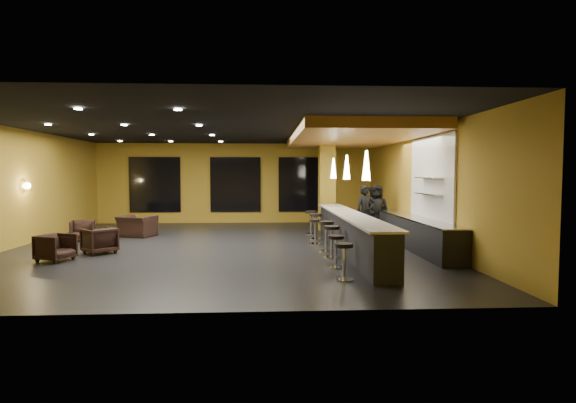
{
  "coord_description": "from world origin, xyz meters",
  "views": [
    {
      "loc": [
        1.26,
        -13.4,
        2.14
      ],
      "look_at": [
        2.0,
        0.5,
        1.3
      ],
      "focal_mm": 28.0,
      "sensor_mm": 36.0,
      "label": 1
    }
  ],
  "objects_px": {
    "armchair_a": "(56,248)",
    "bar_stool_2": "(332,237)",
    "column": "(327,185)",
    "pendant_2": "(333,168)",
    "staff_a": "(366,212)",
    "bar_stool_0": "(344,257)",
    "armchair_d": "(137,226)",
    "prep_counter": "(414,233)",
    "armchair_b": "(99,241)",
    "bar_counter": "(349,233)",
    "staff_b": "(375,211)",
    "staff_c": "(377,210)",
    "bar_stool_4": "(315,228)",
    "bar_stool_1": "(336,247)",
    "bar_stool_5": "(316,223)",
    "bar_stool_6": "(311,219)",
    "pendant_0": "(366,165)",
    "bar_stool_3": "(326,232)",
    "pendant_1": "(347,167)",
    "armchair_c": "(83,230)"
  },
  "relations": [
    {
      "from": "armchair_a",
      "to": "bar_stool_2",
      "type": "height_order",
      "value": "bar_stool_2"
    },
    {
      "from": "column",
      "to": "pendant_2",
      "type": "relative_size",
      "value": 5.0
    },
    {
      "from": "staff_a",
      "to": "bar_stool_0",
      "type": "distance_m",
      "value": 6.16
    },
    {
      "from": "armchair_d",
      "to": "prep_counter",
      "type": "bearing_deg",
      "value": -176.53
    },
    {
      "from": "column",
      "to": "armchair_d",
      "type": "height_order",
      "value": "column"
    },
    {
      "from": "armchair_b",
      "to": "armchair_d",
      "type": "distance_m",
      "value": 3.31
    },
    {
      "from": "bar_counter",
      "to": "staff_b",
      "type": "xyz_separation_m",
      "value": [
        1.52,
        3.27,
        0.35
      ]
    },
    {
      "from": "staff_c",
      "to": "bar_stool_4",
      "type": "bearing_deg",
      "value": -117.94
    },
    {
      "from": "prep_counter",
      "to": "bar_stool_1",
      "type": "height_order",
      "value": "prep_counter"
    },
    {
      "from": "bar_stool_5",
      "to": "bar_stool_6",
      "type": "distance_m",
      "value": 1.27
    },
    {
      "from": "armchair_d",
      "to": "bar_stool_4",
      "type": "height_order",
      "value": "bar_stool_4"
    },
    {
      "from": "armchair_b",
      "to": "bar_stool_2",
      "type": "bearing_deg",
      "value": 127.31
    },
    {
      "from": "pendant_0",
      "to": "armchair_a",
      "type": "xyz_separation_m",
      "value": [
        -7.54,
        0.87,
        -2.01
      ]
    },
    {
      "from": "column",
      "to": "staff_b",
      "type": "xyz_separation_m",
      "value": [
        1.52,
        -1.33,
        -0.9
      ]
    },
    {
      "from": "bar_stool_6",
      "to": "prep_counter",
      "type": "bearing_deg",
      "value": -47.76
    },
    {
      "from": "armchair_d",
      "to": "bar_stool_3",
      "type": "xyz_separation_m",
      "value": [
        6.1,
        -3.36,
        0.19
      ]
    },
    {
      "from": "armchair_b",
      "to": "bar_stool_4",
      "type": "xyz_separation_m",
      "value": [
        6.03,
        1.28,
        0.14
      ]
    },
    {
      "from": "bar_counter",
      "to": "staff_c",
      "type": "bearing_deg",
      "value": 64.0
    },
    {
      "from": "pendant_1",
      "to": "bar_stool_3",
      "type": "xyz_separation_m",
      "value": [
        -0.67,
        -0.64,
        -1.8
      ]
    },
    {
      "from": "staff_a",
      "to": "bar_stool_1",
      "type": "xyz_separation_m",
      "value": [
        -1.74,
        -4.65,
        -0.42
      ]
    },
    {
      "from": "pendant_0",
      "to": "staff_a",
      "type": "bearing_deg",
      "value": 77.23
    },
    {
      "from": "bar_stool_0",
      "to": "bar_stool_6",
      "type": "distance_m",
      "value": 7.01
    },
    {
      "from": "column",
      "to": "bar_stool_2",
      "type": "relative_size",
      "value": 4.28
    },
    {
      "from": "bar_counter",
      "to": "bar_stool_4",
      "type": "xyz_separation_m",
      "value": [
        -0.82,
        1.2,
        -0.01
      ]
    },
    {
      "from": "armchair_d",
      "to": "bar_stool_2",
      "type": "bearing_deg",
      "value": 166.03
    },
    {
      "from": "armchair_d",
      "to": "staff_c",
      "type": "bearing_deg",
      "value": -158.89
    },
    {
      "from": "armchair_b",
      "to": "bar_stool_0",
      "type": "bearing_deg",
      "value": 106.35
    },
    {
      "from": "pendant_1",
      "to": "armchair_d",
      "type": "relative_size",
      "value": 0.63
    },
    {
      "from": "armchair_b",
      "to": "pendant_2",
      "type": "bearing_deg",
      "value": 160.01
    },
    {
      "from": "armchair_d",
      "to": "bar_stool_0",
      "type": "height_order",
      "value": "bar_stool_0"
    },
    {
      "from": "armchair_a",
      "to": "bar_stool_1",
      "type": "height_order",
      "value": "bar_stool_1"
    },
    {
      "from": "bar_counter",
      "to": "armchair_c",
      "type": "relative_size",
      "value": 10.97
    },
    {
      "from": "staff_c",
      "to": "bar_stool_4",
      "type": "height_order",
      "value": "staff_c"
    },
    {
      "from": "staff_a",
      "to": "bar_stool_3",
      "type": "bearing_deg",
      "value": -131.98
    },
    {
      "from": "staff_b",
      "to": "bar_stool_3",
      "type": "bearing_deg",
      "value": -119.66
    },
    {
      "from": "staff_a",
      "to": "bar_stool_2",
      "type": "relative_size",
      "value": 2.19
    },
    {
      "from": "bar_counter",
      "to": "armchair_a",
      "type": "xyz_separation_m",
      "value": [
        -7.54,
        -1.13,
        -0.16
      ]
    },
    {
      "from": "pendant_0",
      "to": "staff_c",
      "type": "height_order",
      "value": "pendant_0"
    },
    {
      "from": "pendant_1",
      "to": "armchair_b",
      "type": "bearing_deg",
      "value": -175.14
    },
    {
      "from": "staff_a",
      "to": "armchair_b",
      "type": "bearing_deg",
      "value": -171.0
    },
    {
      "from": "armchair_c",
      "to": "bar_stool_6",
      "type": "height_order",
      "value": "bar_stool_6"
    },
    {
      "from": "pendant_1",
      "to": "bar_stool_6",
      "type": "xyz_separation_m",
      "value": [
        -0.72,
        2.99,
        -1.81
      ]
    },
    {
      "from": "bar_counter",
      "to": "bar_stool_2",
      "type": "bearing_deg",
      "value": -123.02
    },
    {
      "from": "pendant_0",
      "to": "staff_c",
      "type": "bearing_deg",
      "value": 73.14
    },
    {
      "from": "armchair_a",
      "to": "bar_stool_0",
      "type": "relative_size",
      "value": 0.98
    },
    {
      "from": "pendant_1",
      "to": "staff_a",
      "type": "xyz_separation_m",
      "value": [
        0.99,
        1.87,
        -1.46
      ]
    },
    {
      "from": "bar_counter",
      "to": "prep_counter",
      "type": "relative_size",
      "value": 1.33
    },
    {
      "from": "armchair_a",
      "to": "armchair_d",
      "type": "xyz_separation_m",
      "value": [
        0.77,
        4.35,
        0.02
      ]
    },
    {
      "from": "bar_stool_2",
      "to": "bar_stool_4",
      "type": "distance_m",
      "value": 2.21
    },
    {
      "from": "pendant_1",
      "to": "bar_stool_4",
      "type": "height_order",
      "value": "pendant_1"
    }
  ]
}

